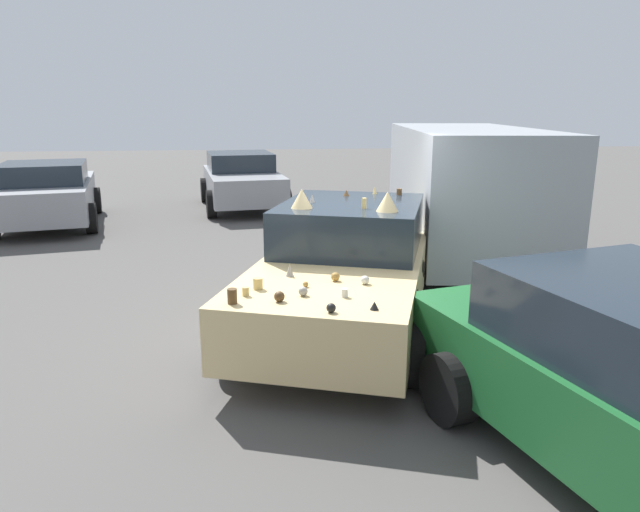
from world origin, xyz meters
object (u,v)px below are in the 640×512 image
at_px(art_car_decorated, 347,267).
at_px(parked_sedan_behind_left, 242,180).
at_px(parked_sedan_far_right, 47,193).
at_px(parked_van_near_right, 464,187).

relative_size(art_car_decorated, parked_sedan_behind_left, 1.12).
xyz_separation_m(parked_sedan_far_right, parked_sedan_behind_left, (1.87, -4.26, 0.00)).
bearing_deg(parked_sedan_behind_left, art_car_decorated, 1.23).
relative_size(parked_sedan_far_right, parked_sedan_behind_left, 1.04).
bearing_deg(art_car_decorated, parked_van_near_right, 159.10).
bearing_deg(parked_van_near_right, art_car_decorated, 147.88).
distance_m(parked_van_near_right, parked_sedan_far_right, 9.00).
height_order(art_car_decorated, parked_sedan_far_right, art_car_decorated).
bearing_deg(parked_sedan_behind_left, parked_van_near_right, 26.43).
bearing_deg(parked_van_near_right, parked_sedan_far_right, 72.59).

